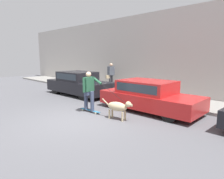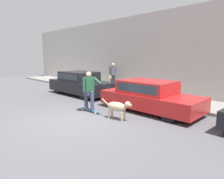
{
  "view_description": "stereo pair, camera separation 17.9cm",
  "coord_description": "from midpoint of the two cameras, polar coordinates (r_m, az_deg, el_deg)",
  "views": [
    {
      "loc": [
        5.68,
        -3.9,
        2.23
      ],
      "look_at": [
        0.22,
        1.56,
        0.95
      ],
      "focal_mm": 32.0,
      "sensor_mm": 36.0,
      "label": 1
    },
    {
      "loc": [
        5.8,
        -3.77,
        2.23
      ],
      "look_at": [
        0.22,
        1.56,
        0.95
      ],
      "focal_mm": 32.0,
      "sensor_mm": 36.0,
      "label": 2
    }
  ],
  "objects": [
    {
      "name": "pedestrian_with_bag",
      "position": [
        13.65,
        -0.71,
        4.45
      ],
      "size": [
        0.28,
        0.72,
        1.66
      ],
      "rotation": [
        0.0,
        0.0,
        2.98
      ],
      "color": "#28282D",
      "rests_on": "sidewalk_curb"
    },
    {
      "name": "ground_plane",
      "position": [
        7.26,
        -10.82,
        -8.66
      ],
      "size": [
        36.0,
        36.0,
        0.0
      ],
      "primitive_type": "plane",
      "color": "#545459"
    },
    {
      "name": "sidewalk_curb",
      "position": [
        10.85,
        12.1,
        -2.31
      ],
      "size": [
        30.0,
        2.34,
        0.13
      ],
      "color": "gray",
      "rests_on": "ground_plane"
    },
    {
      "name": "parked_car_1",
      "position": [
        8.36,
        9.91,
        -1.91
      ],
      "size": [
        4.18,
        1.87,
        1.26
      ],
      "rotation": [
        0.0,
        0.0,
        0.03
      ],
      "color": "black",
      "rests_on": "ground_plane"
    },
    {
      "name": "dog",
      "position": [
        7.11,
        1.03,
        -4.97
      ],
      "size": [
        1.28,
        0.45,
        0.72
      ],
      "rotation": [
        0.0,
        0.0,
        0.16
      ],
      "color": "tan",
      "rests_on": "ground_plane"
    },
    {
      "name": "back_wall",
      "position": [
        11.79,
        16.11,
        9.84
      ],
      "size": [
        32.0,
        0.3,
        4.79
      ],
      "color": "#B2ADA8",
      "rests_on": "ground_plane"
    },
    {
      "name": "skateboarder",
      "position": [
        8.03,
        -7.21,
        0.02
      ],
      "size": [
        2.41,
        0.61,
        1.64
      ],
      "rotation": [
        0.0,
        0.0,
        0.08
      ],
      "color": "beige",
      "rests_on": "ground_plane"
    },
    {
      "name": "fire_hydrant",
      "position": [
        10.6,
        1.14,
        -0.5
      ],
      "size": [
        0.18,
        0.18,
        0.77
      ],
      "color": "#4C5156",
      "rests_on": "ground_plane"
    },
    {
      "name": "parked_car_0",
      "position": [
        11.83,
        -9.92,
        1.63
      ],
      "size": [
        4.25,
        1.9,
        1.36
      ],
      "rotation": [
        0.0,
        0.0,
        0.03
      ],
      "color": "black",
      "rests_on": "ground_plane"
    }
  ]
}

